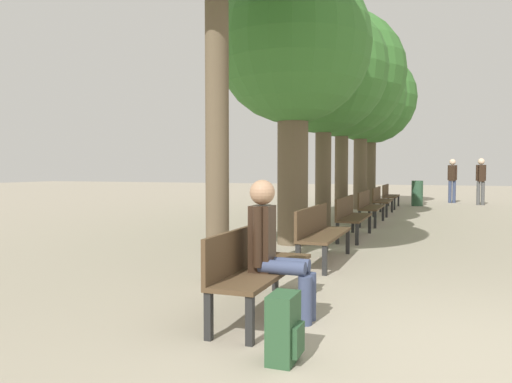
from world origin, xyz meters
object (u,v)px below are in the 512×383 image
(bench_row_3, at_px, (369,205))
(pedestrian_mid, at_px, (481,178))
(bench_row_5, at_px, (389,194))
(tree_row_5, at_px, (371,99))
(tree_row_3, at_px, (342,75))
(bench_row_2, at_px, (350,214))
(person_seated, at_px, (274,246))
(trash_bin, at_px, (417,193))
(pedestrian_near, at_px, (452,178))
(bench_row_0, at_px, (257,262))
(backpack, at_px, (284,329))
(bench_row_1, at_px, (320,230))
(tree_row_2, at_px, (324,71))
(tree_row_1, at_px, (293,50))
(bench_row_4, at_px, (380,198))
(tree_row_4, at_px, (361,97))

(bench_row_3, distance_m, pedestrian_mid, 8.56)
(bench_row_5, bearing_deg, pedestrian_mid, 39.03)
(tree_row_5, bearing_deg, tree_row_3, -90.00)
(bench_row_2, distance_m, person_seated, 5.57)
(tree_row_3, height_order, trash_bin, tree_row_3)
(bench_row_5, xyz_separation_m, person_seated, (0.22, -13.69, 0.19))
(person_seated, xyz_separation_m, pedestrian_near, (1.92, 17.18, 0.34))
(pedestrian_near, bearing_deg, tree_row_3, -110.88)
(bench_row_0, relative_size, tree_row_5, 0.32)
(bench_row_5, distance_m, pedestrian_mid, 4.06)
(backpack, bearing_deg, person_seated, 112.12)
(bench_row_3, height_order, person_seated, person_seated)
(bench_row_1, xyz_separation_m, pedestrian_mid, (3.12, 13.37, 0.53))
(tree_row_5, bearing_deg, bench_row_5, -61.21)
(bench_row_5, distance_m, person_seated, 13.69)
(bench_row_1, distance_m, tree_row_5, 12.94)
(bench_row_3, relative_size, tree_row_2, 0.36)
(bench_row_0, bearing_deg, bench_row_5, 90.00)
(bench_row_0, bearing_deg, backpack, -60.91)
(bench_row_5, relative_size, tree_row_2, 0.36)
(bench_row_0, relative_size, bench_row_1, 1.00)
(person_seated, distance_m, backpack, 1.11)
(pedestrian_near, height_order, pedestrian_mid, pedestrian_mid)
(person_seated, relative_size, pedestrian_mid, 0.72)
(tree_row_1, bearing_deg, tree_row_2, 90.00)
(bench_row_3, bearing_deg, pedestrian_near, 76.47)
(tree_row_1, distance_m, trash_bin, 11.13)
(tree_row_3, relative_size, pedestrian_near, 3.20)
(bench_row_0, height_order, tree_row_5, tree_row_5)
(trash_bin, bearing_deg, person_seated, -92.57)
(tree_row_3, distance_m, trash_bin, 6.90)
(bench_row_1, bearing_deg, bench_row_4, 90.00)
(pedestrian_near, distance_m, pedestrian_mid, 1.37)
(tree_row_4, relative_size, person_seated, 4.19)
(tree_row_1, xyz_separation_m, pedestrian_near, (3.01, 12.74, -2.50))
(bench_row_4, bearing_deg, tree_row_1, -97.57)
(backpack, bearing_deg, pedestrian_near, 85.16)
(bench_row_0, height_order, bench_row_4, same)
(bench_row_5, bearing_deg, person_seated, -89.07)
(tree_row_3, bearing_deg, tree_row_1, -90.00)
(tree_row_1, distance_m, tree_row_5, 10.84)
(pedestrian_mid, bearing_deg, tree_row_5, -166.61)
(tree_row_2, bearing_deg, bench_row_4, 77.72)
(pedestrian_mid, distance_m, trash_bin, 2.60)
(bench_row_0, relative_size, bench_row_4, 1.00)
(bench_row_5, bearing_deg, bench_row_4, -90.00)
(tree_row_5, bearing_deg, bench_row_2, -84.89)
(tree_row_2, xyz_separation_m, tree_row_3, (0.00, 2.29, 0.31))
(tree_row_5, height_order, trash_bin, tree_row_5)
(trash_bin, bearing_deg, bench_row_5, -124.36)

